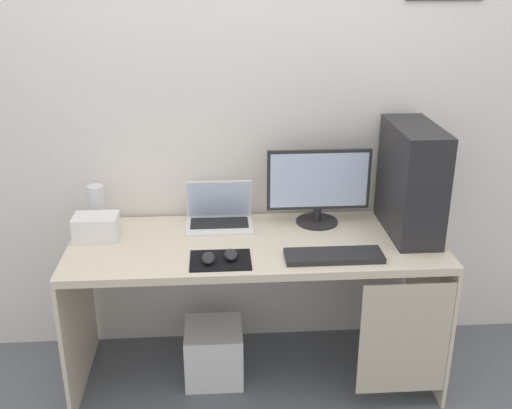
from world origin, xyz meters
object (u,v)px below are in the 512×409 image
Objects in this scene: projector at (96,227)px; laptop at (219,216)px; mouse_right at (209,258)px; subwoofer at (214,352)px; speaker at (97,206)px; pc_tower at (411,180)px; monitor at (318,187)px; keyboard at (334,256)px; mouse_left at (231,255)px.

laptop is at bearing 12.20° from projector.
mouse_right is 0.35× the size of subwoofer.
laptop is 1.60× the size of speaker.
pc_tower is at bearing -0.72° from projector.
pc_tower is 0.99m from mouse_right.
pc_tower is 0.43m from monitor.
subwoofer is (-0.53, 0.18, -0.60)m from keyboard.
monitor is 0.42m from keyboard.
pc_tower is at bearing -6.95° from speaker.
monitor is at bearing 36.21° from mouse_right.
monitor is at bearing 5.71° from projector.
laptop is 0.59m from speaker.
mouse_right is (-0.93, -0.26, -0.23)m from pc_tower.
monitor is at bearing 163.29° from pc_tower.
laptop reaches higher than subwoofer.
keyboard is at bearing -39.31° from laptop.
pc_tower reaches higher than subwoofer.
monitor reaches higher than mouse_left.
monitor is 0.95m from subwoofer.
pc_tower reaches higher than mouse_left.
speaker is 0.47× the size of keyboard.
speaker is at bearing 173.05° from pc_tower.
pc_tower is at bearing 15.86° from mouse_left.
pc_tower reaches higher than speaker.
laptop is 3.30× the size of mouse_right.
pc_tower is at bearing -9.03° from laptop.
subwoofer is at bearing 87.65° from mouse_right.
monitor is at bearing 91.63° from keyboard.
mouse_right is (0.53, -0.44, -0.08)m from speaker.
pc_tower is at bearing 4.64° from subwoofer.
mouse_right is at bearing -143.79° from monitor.
speaker is (-1.06, 0.06, -0.09)m from monitor.
mouse_left is (0.61, -0.26, -0.03)m from projector.
pc_tower is 1.61× the size of laptop.
keyboard is (0.49, -0.40, -0.03)m from laptop.
mouse_left is 0.63m from subwoofer.
mouse_left is at bearing -33.54° from speaker.
keyboard is 0.54m from mouse_right.
projector is 0.83m from subwoofer.
projector is at bearing -82.87° from speaker.
monitor is 1.79× the size of subwoofer.
laptop is 0.58m from projector.
projector is at bearing -167.80° from laptop.
keyboard is at bearing -14.74° from projector.
speaker is at bearing 154.88° from subwoofer.
monitor reaches higher than laptop.
mouse_right reaches higher than keyboard.
pc_tower is 2.55× the size of projector.
keyboard is at bearing -2.60° from mouse_left.
monitor is at bearing -3.06° from speaker.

